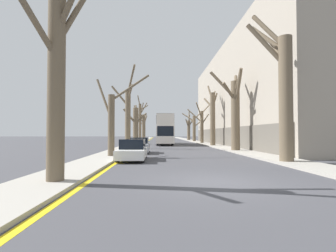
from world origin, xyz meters
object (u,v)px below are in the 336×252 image
at_px(parked_car_1, 140,146).
at_px(street_tree_right_0, 283,89).
at_px(street_tree_right_3, 202,124).
at_px(street_tree_left_5, 143,126).
at_px(street_tree_left_1, 112,120).
at_px(street_tree_left_3, 136,125).
at_px(double_decker_bus, 164,128).
at_px(street_tree_left_2, 128,115).
at_px(street_tree_right_2, 213,116).
at_px(street_tree_right_1, 235,110).
at_px(street_tree_left_4, 140,120).
at_px(parked_car_0, 133,150).
at_px(street_tree_right_5, 189,128).
at_px(street_tree_left_0, 58,73).
at_px(street_tree_right_4, 194,127).

bearing_deg(parked_car_1, street_tree_right_0, -41.57).
bearing_deg(street_tree_right_3, street_tree_left_5, 123.39).
bearing_deg(street_tree_left_1, street_tree_right_3, 67.22).
relative_size(street_tree_left_3, double_decker_bus, 0.53).
height_order(street_tree_left_2, parked_car_1, street_tree_left_2).
bearing_deg(street_tree_left_2, street_tree_right_2, 27.51).
distance_m(street_tree_left_1, street_tree_left_2, 10.99).
bearing_deg(parked_car_1, double_decker_bus, 81.79).
xyz_separation_m(street_tree_right_1, double_decker_bus, (-6.52, 15.86, -1.49)).
distance_m(street_tree_left_4, street_tree_right_2, 18.35).
bearing_deg(street_tree_left_2, parked_car_1, -74.86).
relative_size(street_tree_right_2, parked_car_0, 1.95).
height_order(street_tree_right_2, street_tree_right_3, street_tree_right_2).
height_order(street_tree_left_1, parked_car_0, street_tree_left_1).
relative_size(street_tree_left_4, street_tree_right_5, 1.20).
distance_m(street_tree_left_3, street_tree_left_4, 9.41).
relative_size(street_tree_left_2, street_tree_left_3, 1.44).
bearing_deg(double_decker_bus, street_tree_left_2, -112.25).
xyz_separation_m(street_tree_left_0, street_tree_right_5, (11.00, 56.58, -0.73)).
bearing_deg(street_tree_right_5, street_tree_left_5, -160.98).
bearing_deg(parked_car_0, street_tree_right_0, -12.00).
bearing_deg(street_tree_left_3, parked_car_1, -83.78).
height_order(street_tree_left_1, parked_car_1, street_tree_left_1).
height_order(street_tree_left_5, street_tree_right_4, street_tree_left_5).
bearing_deg(street_tree_left_1, parked_car_0, -51.35).
distance_m(street_tree_left_5, parked_car_0, 44.82).
xyz_separation_m(street_tree_left_3, street_tree_left_5, (-0.01, 20.58, 0.34)).
relative_size(street_tree_left_0, street_tree_right_3, 1.06).
height_order(street_tree_left_0, street_tree_right_1, street_tree_right_1).
xyz_separation_m(street_tree_left_0, street_tree_right_0, (10.81, 6.11, 0.57)).
height_order(street_tree_left_3, street_tree_right_2, street_tree_right_2).
distance_m(street_tree_left_3, street_tree_right_1, 19.46).
xyz_separation_m(street_tree_left_5, street_tree_right_4, (11.25, -5.65, -0.25)).
height_order(street_tree_left_0, street_tree_left_2, street_tree_left_2).
height_order(street_tree_left_3, double_decker_bus, street_tree_left_3).
distance_m(street_tree_left_3, parked_car_0, 24.31).
bearing_deg(street_tree_left_1, street_tree_left_3, 90.67).
bearing_deg(street_tree_left_5, street_tree_left_2, -89.84).
bearing_deg(double_decker_bus, street_tree_left_3, 178.36).
xyz_separation_m(street_tree_right_0, double_decker_bus, (-6.46, 25.89, -1.84)).
distance_m(street_tree_left_0, street_tree_right_5, 57.65).
relative_size(street_tree_left_1, street_tree_right_2, 0.73).
relative_size(street_tree_left_2, street_tree_left_5, 1.29).
height_order(street_tree_right_1, parked_car_1, street_tree_right_1).
height_order(street_tree_right_4, street_tree_right_5, street_tree_right_5).
relative_size(street_tree_right_0, street_tree_right_4, 1.41).
xyz_separation_m(street_tree_left_0, street_tree_left_4, (-0.16, 41.48, 0.45)).
bearing_deg(parked_car_1, street_tree_left_4, 94.04).
distance_m(street_tree_right_5, parked_car_1, 43.51).
xyz_separation_m(street_tree_right_0, street_tree_right_2, (0.09, 20.72, -0.22)).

